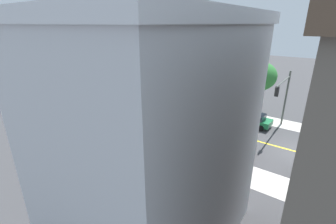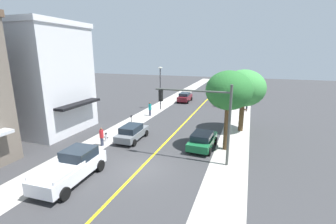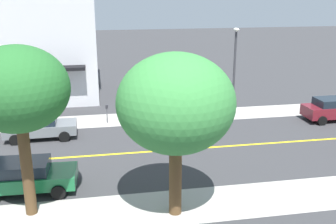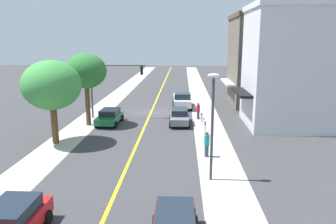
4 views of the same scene
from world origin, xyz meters
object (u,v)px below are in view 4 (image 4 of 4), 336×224
Objects in this scene: parking_meter at (205,127)px; white_pickup_truck at (182,100)px; traffic_light_mast at (109,79)px; street_tree_left_near at (86,71)px; pedestrian_red_shirt at (198,111)px; red_sedan_right_curb at (11,223)px; green_sedan_right_curb at (110,116)px; fire_hydrant at (202,117)px; pedestrian_teal_shirt at (207,144)px; street_lamp at (213,115)px; grey_sedan_left_curb at (179,116)px; street_tree_right_corner at (52,85)px.

parking_meter is 0.23× the size of white_pickup_truck.
street_tree_left_near is at bearing -114.93° from traffic_light_mast.
white_pickup_truck is 6.05m from pedestrian_red_shirt.
pedestrian_red_shirt is at bearing 158.61° from red_sedan_right_curb.
green_sedan_right_curb is (0.20, -19.22, -0.06)m from red_sedan_right_curb.
green_sedan_right_curb is (9.07, -3.87, -0.08)m from parking_meter.
fire_hydrant is 7.21m from white_pickup_truck.
street_tree_left_near is at bearing -112.27° from pedestrian_red_shirt.
parking_meter is 4.96m from pedestrian_teal_shirt.
traffic_light_mast is at bearing -58.61° from street_lamp.
pedestrian_red_shirt is (0.30, -6.33, 0.06)m from parking_meter.
street_tree_left_near is 7.85× the size of fire_hydrant.
pedestrian_red_shirt reaches higher than parking_meter.
green_sedan_right_curb is 6.84m from grey_sedan_left_curb.
street_lamp reaches higher than parking_meter.
grey_sedan_left_curb is (-8.81, -0.69, -4.40)m from street_tree_left_near.
white_pickup_truck reaches higher than fire_hydrant.
fire_hydrant is 2.50m from grey_sedan_left_curb.
pedestrian_teal_shirt reaches higher than grey_sedan_left_curb.
street_tree_right_corner is 1.54× the size of grey_sedan_left_curb.
street_lamp is 1.47× the size of red_sedan_right_curb.
street_lamp is 1.15× the size of white_pickup_truck.
white_pickup_truck reaches higher than grey_sedan_left_curb.
fire_hydrant is 0.20× the size of red_sedan_right_curb.
street_tree_left_near is at bearing -48.71° from street_lamp.
street_lamp is 4.88m from pedestrian_teal_shirt.
parking_meter is (-11.05, 3.45, -4.34)m from street_tree_left_near.
green_sedan_right_curb is at bearing -111.58° from pedestrian_red_shirt.
red_sedan_right_curb is (8.86, 20.58, 0.39)m from fire_hydrant.
street_tree_right_corner is at bearing -57.71° from grey_sedan_left_curb.
parking_meter is (-0.01, 5.23, 0.41)m from fire_hydrant.
street_tree_left_near is at bearing -173.23° from red_sedan_right_curb.
street_lamp is at bearing 131.29° from street_tree_left_near.
pedestrian_red_shirt reaches higher than green_sedan_right_curb.
pedestrian_teal_shirt is at bearing -36.80° from pedestrian_red_shirt.
green_sedan_right_curb is at bearing 168.98° from pedestrian_teal_shirt.
street_tree_left_near reaches higher than green_sedan_right_curb.
parking_meter is at bearing 27.25° from grey_sedan_left_curb.
grey_sedan_left_curb is 9.33m from pedestrian_teal_shirt.
parking_meter is 0.74× the size of pedestrian_red_shirt.
street_lamp is 1.46× the size of green_sedan_right_curb.
white_pickup_truck is 3.17× the size of pedestrian_red_shirt.
white_pickup_truck is (-9.05, -8.69, -4.24)m from street_tree_left_near.
street_tree_left_near reaches higher than pedestrian_red_shirt.
pedestrian_teal_shirt is (-0.02, -3.90, -2.93)m from street_lamp.
parking_meter reaches higher than fire_hydrant.
street_lamp is 15.48m from pedestrian_red_shirt.
pedestrian_red_shirt reaches higher than fire_hydrant.
green_sedan_right_curb is (-1.98, -0.42, -4.42)m from street_tree_left_near.
street_tree_right_corner reaches higher than parking_meter.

